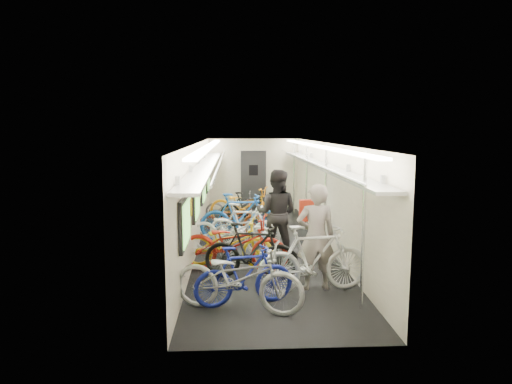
{
  "coord_description": "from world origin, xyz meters",
  "views": [
    {
      "loc": [
        -0.67,
        -10.33,
        2.71
      ],
      "look_at": [
        -0.11,
        0.98,
        1.15
      ],
      "focal_mm": 32.0,
      "sensor_mm": 36.0,
      "label": 1
    }
  ],
  "objects": [
    {
      "name": "train_car_shell",
      "position": [
        -0.36,
        0.71,
        1.66
      ],
      "size": [
        10.0,
        10.0,
        10.0
      ],
      "color": "black",
      "rests_on": "ground"
    },
    {
      "name": "bicycle_0",
      "position": [
        -0.61,
        -3.79,
        0.53
      ],
      "size": [
        2.12,
        1.28,
        1.05
      ],
      "primitive_type": "imported",
      "rotation": [
        0.0,
        0.0,
        1.26
      ],
      "color": "#9FA0A3",
      "rests_on": "ground"
    },
    {
      "name": "bicycle_1",
      "position": [
        -0.52,
        -3.55,
        0.47
      ],
      "size": [
        1.64,
        0.8,
        0.95
      ],
      "primitive_type": "imported",
      "rotation": [
        0.0,
        0.0,
        1.8
      ],
      "color": "navy",
      "rests_on": "ground"
    },
    {
      "name": "bicycle_2",
      "position": [
        -0.67,
        -1.87,
        0.55
      ],
      "size": [
        2.2,
        1.22,
        1.1
      ],
      "primitive_type": "imported",
      "rotation": [
        0.0,
        0.0,
        1.32
      ],
      "color": "#9F1D11",
      "rests_on": "ground"
    },
    {
      "name": "bicycle_3",
      "position": [
        -0.37,
        -2.29,
        0.52
      ],
      "size": [
        1.79,
        0.82,
        1.04
      ],
      "primitive_type": "imported",
      "rotation": [
        0.0,
        0.0,
        1.37
      ],
      "color": "black",
      "rests_on": "ground"
    },
    {
      "name": "bicycle_4",
      "position": [
        -0.8,
        -1.53,
        0.48
      ],
      "size": [
        1.9,
        0.93,
        0.95
      ],
      "primitive_type": "imported",
      "rotation": [
        0.0,
        0.0,
        1.4
      ],
      "color": "yellow",
      "rests_on": "ground"
    },
    {
      "name": "bicycle_5",
      "position": [
        -0.42,
        -0.04,
        0.51
      ],
      "size": [
        1.77,
        0.99,
        1.03
      ],
      "primitive_type": "imported",
      "rotation": [
        0.0,
        0.0,
        1.25
      ],
      "color": "white",
      "rests_on": "ground"
    },
    {
      "name": "bicycle_6",
      "position": [
        -0.72,
        -0.5,
        0.51
      ],
      "size": [
        2.06,
        1.34,
        1.02
      ],
      "primitive_type": "imported",
      "rotation": [
        0.0,
        0.0,
        1.2
      ],
      "color": "silver",
      "rests_on": "ground"
    },
    {
      "name": "bicycle_7",
      "position": [
        -0.52,
        0.65,
        0.59
      ],
      "size": [
        1.98,
        0.64,
        1.17
      ],
      "primitive_type": "imported",
      "rotation": [
        0.0,
        0.0,
        1.61
      ],
      "color": "#1D59AE",
      "rests_on": "ground"
    },
    {
      "name": "bicycle_8",
      "position": [
        -0.73,
        0.91,
        0.46
      ],
      "size": [
        1.83,
        0.91,
        0.92
      ],
      "primitive_type": "imported",
      "rotation": [
        0.0,
        0.0,
        1.75
      ],
      "color": "maroon",
      "rests_on": "ground"
    },
    {
      "name": "bicycle_9",
      "position": [
        -0.29,
        2.26,
        0.48
      ],
      "size": [
        1.68,
        0.92,
        0.97
      ],
      "primitive_type": "imported",
      "rotation": [
        0.0,
        0.0,
        1.27
      ],
      "color": "black",
      "rests_on": "ground"
    },
    {
      "name": "bicycle_10",
      "position": [
        -0.37,
        2.37,
        0.56
      ],
      "size": [
        2.25,
        1.47,
        1.12
      ],
      "primitive_type": "imported",
      "rotation": [
        0.0,
        0.0,
        1.19
      ],
      "color": "orange",
      "rests_on": "ground"
    },
    {
      "name": "bicycle_11",
      "position": [
        0.64,
        -3.06,
        0.58
      ],
      "size": [
        2.0,
        0.89,
        1.16
      ],
      "primitive_type": "imported",
      "rotation": [
        0.0,
        0.0,
        1.76
      ],
      "color": "silver",
      "rests_on": "ground"
    },
    {
      "name": "bicycle_12",
      "position": [
        -0.65,
        2.91,
        0.45
      ],
      "size": [
        1.74,
        0.7,
        0.9
      ],
      "primitive_type": "imported",
      "rotation": [
        0.0,
        0.0,
        1.51
      ],
      "color": "#59585C",
      "rests_on": "ground"
    },
    {
      "name": "passenger_near",
      "position": [
        0.71,
        -2.88,
        0.91
      ],
      "size": [
        0.68,
        0.46,
        1.82
      ],
      "primitive_type": "imported",
      "rotation": [
        0.0,
        0.0,
        3.18
      ],
      "color": "gray",
      "rests_on": "ground"
    },
    {
      "name": "passenger_mid",
      "position": [
        0.24,
        -0.83,
        0.94
      ],
      "size": [
        1.08,
        0.95,
        1.87
      ],
      "primitive_type": "imported",
      "rotation": [
        0.0,
        0.0,
        2.84
      ],
      "color": "black",
      "rests_on": "ground"
    },
    {
      "name": "backpack",
      "position": [
        0.62,
        -2.4,
        1.28
      ],
      "size": [
        0.26,
        0.15,
        0.38
      ],
      "primitive_type": "cube",
      "rotation": [
        0.0,
        0.0,
        -0.03
      ],
      "color": "#A02110",
      "rests_on": "passenger_near"
    }
  ]
}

